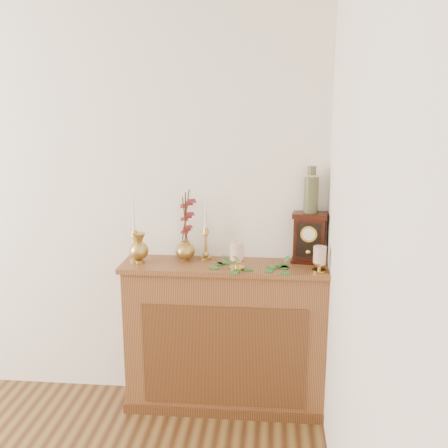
# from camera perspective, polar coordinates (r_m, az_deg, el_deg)

# --- Properties ---
(console_shelf) EXTENTS (1.24, 0.34, 0.93)m
(console_shelf) POSITION_cam_1_polar(r_m,az_deg,el_deg) (3.29, 0.17, -12.58)
(console_shelf) COLOR brown
(console_shelf) RESTS_ON ground
(candlestick_left) EXTENTS (0.07, 0.07, 0.41)m
(candlestick_left) POSITION_cam_1_polar(r_m,az_deg,el_deg) (3.15, -9.70, -1.82)
(candlestick_left) COLOR tan
(candlestick_left) RESTS_ON console_shelf
(candlestick_center) EXTENTS (0.07, 0.07, 0.41)m
(candlestick_center) POSITION_cam_1_polar(r_m,az_deg,el_deg) (3.16, -2.01, -1.55)
(candlestick_center) COLOR tan
(candlestick_center) RESTS_ON console_shelf
(bud_vase) EXTENTS (0.11, 0.11, 0.18)m
(bud_vase) POSITION_cam_1_polar(r_m,az_deg,el_deg) (3.15, -9.24, -2.64)
(bud_vase) COLOR tan
(bud_vase) RESTS_ON console_shelf
(ginger_jar) EXTENTS (0.18, 0.19, 0.44)m
(ginger_jar) POSITION_cam_1_polar(r_m,az_deg,el_deg) (3.17, -4.04, -0.35)
(ginger_jar) COLOR tan
(ginger_jar) RESTS_ON console_shelf
(pillar_candle_left) EXTENTS (0.09, 0.09, 0.17)m
(pillar_candle_left) POSITION_cam_1_polar(r_m,az_deg,el_deg) (2.99, 1.41, -3.32)
(pillar_candle_left) COLOR #B59B3F
(pillar_candle_left) RESTS_ON console_shelf
(pillar_candle_right) EXTENTS (0.08, 0.08, 0.16)m
(pillar_candle_right) POSITION_cam_1_polar(r_m,az_deg,el_deg) (2.99, 10.37, -3.64)
(pillar_candle_right) COLOR #B59B3F
(pillar_candle_right) RESTS_ON console_shelf
(ivy_garland) EXTENTS (0.52, 0.19, 0.09)m
(ivy_garland) POSITION_cam_1_polar(r_m,az_deg,el_deg) (3.00, 3.00, -4.77)
(ivy_garland) COLOR #265F24
(ivy_garland) RESTS_ON console_shelf
(mantel_clock) EXTENTS (0.22, 0.17, 0.30)m
(mantel_clock) POSITION_cam_1_polar(r_m,az_deg,el_deg) (3.16, 9.27, -1.49)
(mantel_clock) COLOR black
(mantel_clock) RESTS_ON console_shelf
(ceramic_vase) EXTENTS (0.08, 0.08, 0.27)m
(ceramic_vase) POSITION_cam_1_polar(r_m,az_deg,el_deg) (3.10, 9.47, 3.46)
(ceramic_vase) COLOR #193228
(ceramic_vase) RESTS_ON mantel_clock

